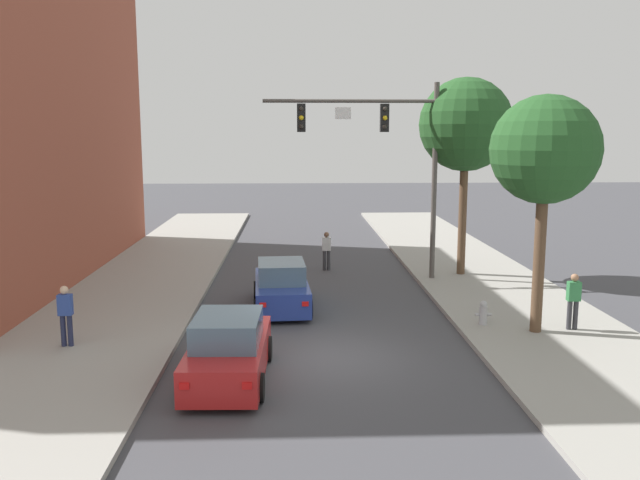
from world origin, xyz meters
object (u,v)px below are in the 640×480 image
pedestrian_sidewalk_left_walker (66,313)px  street_tree_second (466,125)px  car_lead_blue (281,287)px  traffic_signal_mast (386,144)px  pedestrian_crossing_road (326,249)px  car_following_red (229,351)px  street_tree_nearest (545,151)px  pedestrian_sidewalk_right_walker (573,299)px  fire_hydrant (483,313)px

pedestrian_sidewalk_left_walker → street_tree_second: 16.21m
car_lead_blue → traffic_signal_mast: bearing=43.9°
car_lead_blue → pedestrian_sidewalk_left_walker: bearing=-143.7°
pedestrian_crossing_road → street_tree_second: (5.35, -1.61, 5.14)m
car_following_red → pedestrian_crossing_road: size_ratio=2.61×
pedestrian_sidewalk_left_walker → car_following_red: bearing=-26.6°
car_following_red → pedestrian_sidewalk_left_walker: pedestrian_sidewalk_left_walker is taller
pedestrian_sidewalk_left_walker → street_tree_nearest: bearing=3.5°
pedestrian_sidewalk_left_walker → street_tree_nearest: size_ratio=0.25×
pedestrian_crossing_road → traffic_signal_mast: bearing=-46.7°
car_lead_blue → car_following_red: 6.49m
car_following_red → street_tree_nearest: (8.45, 3.05, 4.55)m
street_tree_nearest → car_following_red: bearing=-160.1°
pedestrian_sidewalk_right_walker → street_tree_nearest: 4.36m
car_following_red → street_tree_second: (8.27, 10.89, 5.33)m
car_following_red → street_tree_second: 14.68m
pedestrian_sidewalk_right_walker → street_tree_nearest: (-1.12, -0.15, 4.21)m
pedestrian_crossing_road → pedestrian_sidewalk_right_walker: (6.65, -9.29, 0.15)m
pedestrian_sidewalk_left_walker → pedestrian_sidewalk_right_walker: bearing=3.8°
street_tree_nearest → pedestrian_sidewalk_right_walker: bearing=7.6°
pedestrian_sidewalk_left_walker → street_tree_nearest: street_tree_nearest is taller
pedestrian_crossing_road → fire_hydrant: size_ratio=2.28×
traffic_signal_mast → car_following_red: bearing=-116.5°
pedestrian_sidewalk_left_walker → pedestrian_crossing_road: 12.65m
car_lead_blue → car_following_red: same height
pedestrian_sidewalk_left_walker → traffic_signal_mast: bearing=39.6°
traffic_signal_mast → pedestrian_sidewalk_left_walker: bearing=-140.4°
pedestrian_sidewalk_left_walker → fire_hydrant: 11.76m
car_lead_blue → pedestrian_sidewalk_right_walker: size_ratio=2.64×
pedestrian_sidewalk_left_walker → pedestrian_crossing_road: pedestrian_sidewalk_left_walker is taller
pedestrian_crossing_road → pedestrian_sidewalk_right_walker: pedestrian_sidewalk_right_walker is taller
traffic_signal_mast → fire_hydrant: bearing=-72.2°
traffic_signal_mast → fire_hydrant: (2.06, -6.41, -4.84)m
car_following_red → pedestrian_sidewalk_right_walker: bearing=18.5°
traffic_signal_mast → pedestrian_sidewalk_left_walker: (-9.59, -7.94, -4.28)m
pedestrian_sidewalk_left_walker → fire_hydrant: pedestrian_sidewalk_left_walker is taller
traffic_signal_mast → pedestrian_sidewalk_right_walker: 9.35m
car_lead_blue → street_tree_nearest: street_tree_nearest is taller
street_tree_second → pedestrian_sidewalk_left_walker: bearing=-146.0°
traffic_signal_mast → car_lead_blue: bearing=-136.1°
traffic_signal_mast → pedestrian_sidewalk_left_walker: 13.17m
traffic_signal_mast → street_tree_second: size_ratio=0.97×
car_lead_blue → car_following_red: bearing=-99.9°
car_lead_blue → street_tree_second: 9.99m
car_lead_blue → pedestrian_sidewalk_left_walker: (-5.63, -4.14, 0.34)m
fire_hydrant → street_tree_nearest: 4.99m
car_lead_blue → pedestrian_crossing_road: pedestrian_crossing_road is taller
car_following_red → pedestrian_crossing_road: 12.83m
traffic_signal_mast → pedestrian_sidewalk_left_walker: size_ratio=4.57×
traffic_signal_mast → street_tree_second: (3.19, 0.69, 0.71)m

